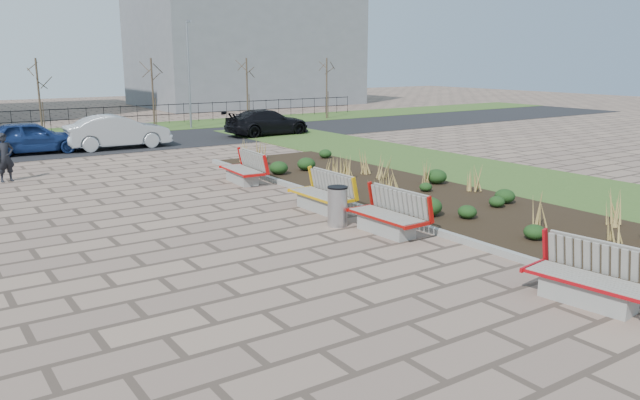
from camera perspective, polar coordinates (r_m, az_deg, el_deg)
ground at (r=11.22m, az=2.29°, el=-8.29°), size 120.00×120.00×0.00m
planting_bed at (r=18.75m, az=8.61°, el=0.41°), size 4.50×18.00×0.10m
planting_curb at (r=17.28m, az=2.91°, el=-0.44°), size 0.16×18.00×0.15m
grass_verge_near at (r=22.20m, az=17.67°, el=1.81°), size 5.00×38.00×0.04m
grass_verge_far at (r=37.15m, az=-24.42°, el=5.51°), size 80.00×5.00×0.04m
road at (r=31.29m, az=-22.45°, el=4.49°), size 80.00×7.00×0.02m
bench_a at (r=11.38m, az=23.38°, el=-6.40°), size 1.18×2.20×1.00m
bench_b at (r=14.68m, az=6.07°, el=-1.19°), size 0.96×2.12×1.00m
bench_c at (r=16.83m, az=-0.00°, el=0.70°), size 0.91×2.10×1.00m
bench_d at (r=20.73m, az=-7.18°, el=2.92°), size 1.04×2.16×1.00m
litter_bin at (r=15.29m, az=1.61°, el=-0.61°), size 0.49×0.49×0.97m
pedestrian at (r=23.23m, az=-26.85°, el=3.49°), size 0.68×0.53×1.63m
car_blue at (r=29.54m, az=-24.89°, el=5.22°), size 4.24×1.96×1.41m
car_silver at (r=29.89m, az=-18.00°, el=5.96°), size 4.63×1.77×1.51m
car_black at (r=33.52m, az=-4.84°, el=7.10°), size 4.75×2.11×1.35m
tree_c at (r=35.51m, az=-24.28°, el=8.52°), size 1.40×1.40×4.00m
tree_d at (r=37.04m, az=-15.03°, el=9.34°), size 1.40×1.40×4.00m
tree_e at (r=39.43m, az=-6.67°, el=9.87°), size 1.40×1.40×4.00m
tree_f at (r=42.54m, az=0.61°, el=10.17°), size 1.40×1.40×4.00m
lamp_east at (r=37.24m, az=-11.91°, el=11.06°), size 0.24×0.60×6.00m
railing_fence at (r=38.56m, az=-24.90°, el=6.62°), size 44.00×0.10×1.20m
building_grey at (r=56.83m, az=-6.87°, el=13.75°), size 18.00×12.00×10.00m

